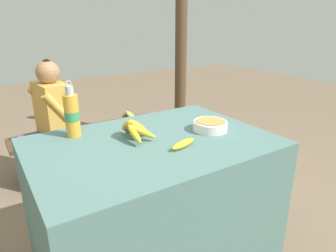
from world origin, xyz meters
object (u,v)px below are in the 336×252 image
Objects in this scene: banana_bunch_ripe at (134,128)px; banana_bunch_green at (129,116)px; seated_vendor at (48,115)px; support_post_far at (181,42)px; wooden_bench at (90,136)px; loose_banana_front at (183,144)px; serving_bowl at (210,125)px; water_bottle at (72,115)px.

banana_bunch_ripe is 1.00× the size of banana_bunch_green.
support_post_far is (1.50, 0.25, 0.51)m from seated_vendor.
loose_banana_front is at bearing -89.88° from wooden_bench.
loose_banana_front reaches higher than banana_bunch_green.
banana_bunch_ripe is at bearing 90.89° from seated_vendor.
banana_bunch_green is 1.02m from support_post_far.
serving_bowl is 0.19× the size of seated_vendor.
banana_bunch_ripe is 0.28m from loose_banana_front.
water_bottle is at bearing 140.87° from banana_bunch_ripe.
serving_bowl is at bearing -78.58° from wooden_bench.
wooden_bench is 0.61× the size of support_post_far.
water_bottle is 1.80× the size of loose_banana_front.
banana_bunch_ripe is at bearing -114.19° from banana_bunch_green.
serving_bowl is 1.44m from seated_vendor.
banana_bunch_ripe is 1.21m from seated_vendor.
loose_banana_front is 1.51m from wooden_bench.
loose_banana_front is 1.53m from banana_bunch_green.
serving_bowl reaches higher than loose_banana_front.
support_post_far is at bearing 47.74° from banana_bunch_ripe.
loose_banana_front is 0.12× the size of wooden_bench.
serving_bowl is at bearing 106.64° from seated_vendor.
banana_bunch_ripe is 1.96m from support_post_far.
water_bottle is at bearing -128.33° from banana_bunch_green.
water_bottle is at bearing -111.49° from wooden_bench.
seated_vendor is at bearing -176.99° from banana_bunch_green.
seated_vendor is at bearing -173.56° from wooden_bench.
seated_vendor is at bearing -170.35° from support_post_far.
wooden_bench is 5.19× the size of banana_bunch_green.
seated_vendor is at bearing 86.91° from water_bottle.
seated_vendor is (-0.35, 1.41, -0.17)m from loose_banana_front.
water_bottle is at bearing 154.13° from serving_bowl.
serving_bowl is 0.29m from loose_banana_front.
wooden_bench is at bearing 101.42° from serving_bowl.
support_post_far reaches higher than seated_vendor.
seated_vendor is 4.00× the size of banana_bunch_green.
serving_bowl is at bearing 23.39° from loose_banana_front.
support_post_far is at bearing 38.28° from water_bottle.
serving_bowl is at bearing -25.87° from water_bottle.
wooden_bench is at bearing 68.51° from water_bottle.
support_post_far is (1.55, 1.22, 0.25)m from water_bottle.
banana_bunch_green is (0.40, 1.45, -0.31)m from loose_banana_front.
loose_banana_front is at bearing -156.61° from serving_bowl.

